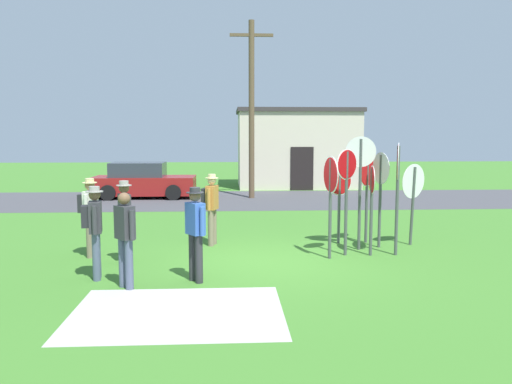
# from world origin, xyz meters

# --- Properties ---
(ground_plane) EXTENTS (80.00, 80.00, 0.00)m
(ground_plane) POSITION_xyz_m (0.00, 0.00, 0.00)
(ground_plane) COLOR #3D7528
(street_asphalt) EXTENTS (60.00, 6.40, 0.01)m
(street_asphalt) POSITION_xyz_m (0.00, 10.47, 0.00)
(street_asphalt) COLOR #424247
(street_asphalt) RESTS_ON ground
(concrete_path) EXTENTS (3.20, 2.40, 0.01)m
(concrete_path) POSITION_xyz_m (-1.56, -3.03, 0.00)
(concrete_path) COLOR #ADAAA3
(concrete_path) RESTS_ON ground
(building_background) EXTENTS (6.20, 4.34, 3.99)m
(building_background) POSITION_xyz_m (2.78, 15.98, 2.00)
(building_background) COLOR beige
(building_background) RESTS_ON ground
(utility_pole) EXTENTS (1.80, 0.24, 7.37)m
(utility_pole) POSITION_xyz_m (0.22, 11.05, 3.86)
(utility_pole) COLOR brown
(utility_pole) RESTS_ON ground
(parked_car_on_street) EXTENTS (4.32, 2.06, 1.51)m
(parked_car_on_street) POSITION_xyz_m (-4.42, 11.39, 0.69)
(parked_car_on_street) COLOR maroon
(parked_car_on_street) RESTS_ON ground
(stop_sign_rear_left) EXTENTS (0.54, 0.43, 2.37)m
(stop_sign_rear_left) POSITION_xyz_m (1.83, 0.51, 1.60)
(stop_sign_rear_left) COLOR #474C4C
(stop_sign_rear_left) RESTS_ON ground
(stop_sign_leaning_left) EXTENTS (0.19, 0.74, 2.27)m
(stop_sign_leaning_left) POSITION_xyz_m (2.82, 1.26, 1.55)
(stop_sign_leaning_left) COLOR #474C4C
(stop_sign_leaning_left) RESTS_ON ground
(stop_sign_far_back) EXTENTS (0.70, 0.10, 2.64)m
(stop_sign_far_back) POSITION_xyz_m (2.27, 1.05, 1.79)
(stop_sign_far_back) COLOR #474C4C
(stop_sign_far_back) RESTS_ON ground
(stop_sign_low_front) EXTENTS (0.65, 0.24, 1.88)m
(stop_sign_low_front) POSITION_xyz_m (1.95, 1.76, 1.27)
(stop_sign_low_front) COLOR #474C4C
(stop_sign_low_front) RESTS_ON ground
(stop_sign_leaning_right) EXTENTS (0.17, 0.79, 2.23)m
(stop_sign_leaning_right) POSITION_xyz_m (1.41, 0.22, 1.53)
(stop_sign_leaning_right) COLOR #474C4C
(stop_sign_leaning_right) RESTS_ON ground
(stop_sign_center_cluster) EXTENTS (0.54, 0.54, 2.15)m
(stop_sign_center_cluster) POSITION_xyz_m (2.65, 1.81, 1.47)
(stop_sign_center_cluster) COLOR #474C4C
(stop_sign_center_cluster) RESTS_ON ground
(stop_sign_nearest) EXTENTS (0.29, 0.78, 2.51)m
(stop_sign_nearest) POSITION_xyz_m (2.95, 0.46, 1.73)
(stop_sign_nearest) COLOR #474C4C
(stop_sign_nearest) RESTS_ON ground
(stop_sign_rear_right) EXTENTS (0.72, 0.49, 1.98)m
(stop_sign_rear_right) POSITION_xyz_m (3.68, 1.47, 1.35)
(stop_sign_rear_right) COLOR #474C4C
(stop_sign_rear_right) RESTS_ON ground
(stop_sign_tallest) EXTENTS (0.09, 0.63, 2.01)m
(stop_sign_tallest) POSITION_xyz_m (2.38, 0.46, 1.34)
(stop_sign_tallest) COLOR #474C4C
(stop_sign_tallest) RESTS_ON ground
(person_with_sunhat) EXTENTS (0.33, 0.54, 1.74)m
(person_with_sunhat) POSITION_xyz_m (-2.93, 0.02, 0.98)
(person_with_sunhat) COLOR #4C5670
(person_with_sunhat) RESTS_ON ground
(person_holding_notes) EXTENTS (0.39, 0.48, 1.74)m
(person_holding_notes) POSITION_xyz_m (-1.38, -1.39, 0.98)
(person_holding_notes) COLOR #2D2D33
(person_holding_notes) RESTS_ON ground
(person_in_teal) EXTENTS (0.41, 0.56, 1.74)m
(person_in_teal) POSITION_xyz_m (-3.81, 0.67, 1.01)
(person_in_teal) COLOR #7A6B56
(person_in_teal) RESTS_ON ground
(person_in_dark_shirt) EXTENTS (0.41, 0.45, 1.69)m
(person_in_dark_shirt) POSITION_xyz_m (-2.58, -1.72, 0.95)
(person_in_dark_shirt) COLOR #4C5670
(person_in_dark_shirt) RESTS_ON ground
(person_on_left) EXTENTS (0.42, 0.56, 1.74)m
(person_on_left) POSITION_xyz_m (-3.25, -1.13, 1.01)
(person_on_left) COLOR #4C5670
(person_on_left) RESTS_ON ground
(person_near_signs) EXTENTS (0.43, 0.55, 1.74)m
(person_near_signs) POSITION_xyz_m (-1.19, 1.74, 1.01)
(person_near_signs) COLOR #7A6B56
(person_near_signs) RESTS_ON ground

